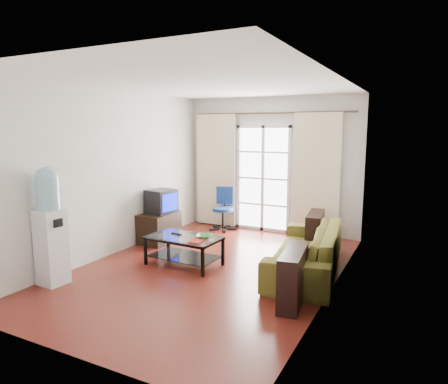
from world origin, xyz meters
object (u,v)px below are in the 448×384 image
object	(u,v)px
tv_stand	(159,228)
water_cooler	(50,224)
coffee_table	(184,247)
sofa	(306,250)
crt_tv	(161,201)
task_chair	(223,217)

from	to	relation	value
tv_stand	water_cooler	size ratio (longest dim) A/B	0.47
tv_stand	water_cooler	bearing A→B (deg)	-90.73
coffee_table	tv_stand	size ratio (longest dim) A/B	1.52
sofa	water_cooler	distance (m)	3.58
tv_stand	sofa	bearing A→B (deg)	-4.53
tv_stand	crt_tv	size ratio (longest dim) A/B	1.40
tv_stand	crt_tv	world-z (taller)	crt_tv
crt_tv	water_cooler	size ratio (longest dim) A/B	0.33
crt_tv	water_cooler	xyz separation A→B (m)	(-0.08, -2.36, 0.07)
coffee_table	task_chair	bearing A→B (deg)	101.82
sofa	crt_tv	xyz separation A→B (m)	(-2.83, 0.34, 0.43)
coffee_table	crt_tv	size ratio (longest dim) A/B	2.13
water_cooler	coffee_table	bearing A→B (deg)	54.68
sofa	tv_stand	xyz separation A→B (m)	(-2.83, 0.29, -0.06)
sofa	coffee_table	world-z (taller)	sofa
sofa	tv_stand	distance (m)	2.85
sofa	task_chair	size ratio (longest dim) A/B	2.68
crt_tv	task_chair	distance (m)	1.53
crt_tv	task_chair	world-z (taller)	crt_tv
sofa	crt_tv	world-z (taller)	crt_tv
task_chair	sofa	bearing A→B (deg)	-52.23
coffee_table	water_cooler	xyz separation A→B (m)	(-1.17, -1.44, 0.54)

